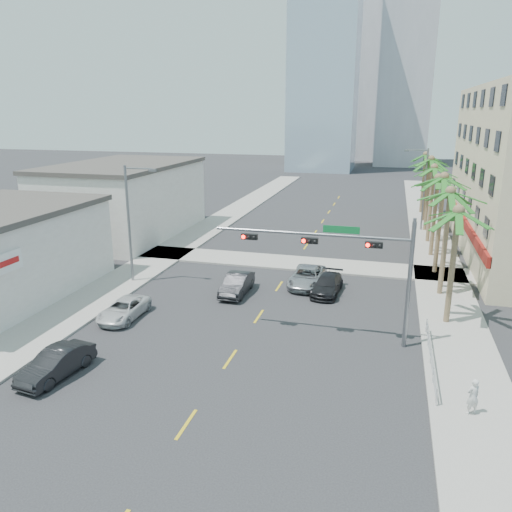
% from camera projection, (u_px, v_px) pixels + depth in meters
% --- Properties ---
extents(ground, '(260.00, 260.00, 0.00)m').
position_uv_depth(ground, '(203.00, 399.00, 23.02)').
color(ground, '#262628').
rests_on(ground, ground).
extents(sidewalk_right, '(4.00, 120.00, 0.15)m').
position_uv_depth(sidewalk_right, '(442.00, 282.00, 38.52)').
color(sidewalk_right, gray).
rests_on(sidewalk_right, ground).
extents(sidewalk_left, '(4.00, 120.00, 0.15)m').
position_uv_depth(sidewalk_left, '(158.00, 259.00, 44.55)').
color(sidewalk_left, gray).
rests_on(sidewalk_left, ground).
extents(sidewalk_cross, '(80.00, 4.00, 0.15)m').
position_uv_depth(sidewalk_cross, '(294.00, 263.00, 43.39)').
color(sidewalk_cross, gray).
rests_on(sidewalk_cross, ground).
extents(building_left_far, '(11.00, 18.00, 7.20)m').
position_uv_depth(building_left_far, '(125.00, 201.00, 52.87)').
color(building_left_far, beige).
rests_on(building_left_far, ground).
extents(tower_far_left, '(14.00, 14.00, 48.00)m').
position_uv_depth(tower_far_left, '(325.00, 56.00, 106.34)').
color(tower_far_left, '#99B2C6').
rests_on(tower_far_left, ground).
extents(tower_far_right, '(12.00, 12.00, 60.00)m').
position_uv_depth(tower_far_right, '(409.00, 33.00, 114.29)').
color(tower_far_right, '#ADADB2').
rests_on(tower_far_right, ground).
extents(tower_far_center, '(16.00, 16.00, 42.00)m').
position_uv_depth(tower_far_center, '(358.00, 79.00, 133.72)').
color(tower_far_center, '#ADADB2').
rests_on(tower_far_center, ground).
extents(traffic_signal_mast, '(11.12, 0.54, 7.20)m').
position_uv_depth(traffic_signal_mast, '(351.00, 257.00, 27.52)').
color(traffic_signal_mast, slate).
rests_on(traffic_signal_mast, ground).
extents(palm_tree_0, '(4.80, 4.80, 7.80)m').
position_uv_depth(palm_tree_0, '(459.00, 212.00, 29.24)').
color(palm_tree_0, brown).
rests_on(palm_tree_0, ground).
extents(palm_tree_1, '(4.80, 4.80, 8.16)m').
position_uv_depth(palm_tree_1, '(450.00, 193.00, 33.96)').
color(palm_tree_1, brown).
rests_on(palm_tree_1, ground).
extents(palm_tree_2, '(4.80, 4.80, 8.52)m').
position_uv_depth(palm_tree_2, '(444.00, 178.00, 38.69)').
color(palm_tree_2, brown).
rests_on(palm_tree_2, ground).
extents(palm_tree_3, '(4.80, 4.80, 7.80)m').
position_uv_depth(palm_tree_3, '(438.00, 179.00, 43.70)').
color(palm_tree_3, brown).
rests_on(palm_tree_3, ground).
extents(palm_tree_4, '(4.80, 4.80, 8.16)m').
position_uv_depth(palm_tree_4, '(434.00, 168.00, 48.42)').
color(palm_tree_4, brown).
rests_on(palm_tree_4, ground).
extents(palm_tree_5, '(4.80, 4.80, 8.52)m').
position_uv_depth(palm_tree_5, '(431.00, 160.00, 53.14)').
color(palm_tree_5, brown).
rests_on(palm_tree_5, ground).
extents(palm_tree_6, '(4.80, 4.80, 7.80)m').
position_uv_depth(palm_tree_6, '(428.00, 162.00, 58.15)').
color(palm_tree_6, brown).
rests_on(palm_tree_6, ground).
extents(palm_tree_7, '(4.80, 4.80, 8.16)m').
position_uv_depth(palm_tree_7, '(426.00, 155.00, 62.87)').
color(palm_tree_7, brown).
rests_on(palm_tree_7, ground).
extents(streetlight_left, '(2.55, 0.25, 9.00)m').
position_uv_depth(streetlight_left, '(131.00, 218.00, 37.35)').
color(streetlight_left, slate).
rests_on(streetlight_left, ground).
extents(streetlight_right, '(2.55, 0.25, 9.00)m').
position_uv_depth(streetlight_right, '(423.00, 185.00, 54.05)').
color(streetlight_right, slate).
rests_on(streetlight_right, ground).
extents(guardrail, '(0.08, 8.08, 1.00)m').
position_uv_depth(guardrail, '(431.00, 355.00, 25.81)').
color(guardrail, silver).
rests_on(guardrail, ground).
extents(car_parked_mid, '(2.06, 4.44, 1.41)m').
position_uv_depth(car_parked_mid, '(56.00, 364.00, 24.82)').
color(car_parked_mid, black).
rests_on(car_parked_mid, ground).
extents(car_parked_far, '(2.02, 4.37, 1.21)m').
position_uv_depth(car_parked_far, '(124.00, 309.00, 31.87)').
color(car_parked_far, silver).
rests_on(car_parked_far, ground).
extents(car_lane_left, '(1.58, 4.47, 1.47)m').
position_uv_depth(car_lane_left, '(237.00, 284.00, 36.13)').
color(car_lane_left, black).
rests_on(car_lane_left, ground).
extents(car_lane_center, '(2.48, 5.14, 1.41)m').
position_uv_depth(car_lane_center, '(307.00, 277.00, 37.83)').
color(car_lane_center, '#ACACB1').
rests_on(car_lane_center, ground).
extents(car_lane_right, '(2.12, 4.62, 1.31)m').
position_uv_depth(car_lane_right, '(327.00, 285.00, 36.22)').
color(car_lane_right, black).
rests_on(car_lane_right, ground).
extents(pedestrian, '(0.72, 0.64, 1.67)m').
position_uv_depth(pedestrian, '(473.00, 396.00, 21.45)').
color(pedestrian, silver).
rests_on(pedestrian, sidewalk_right).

